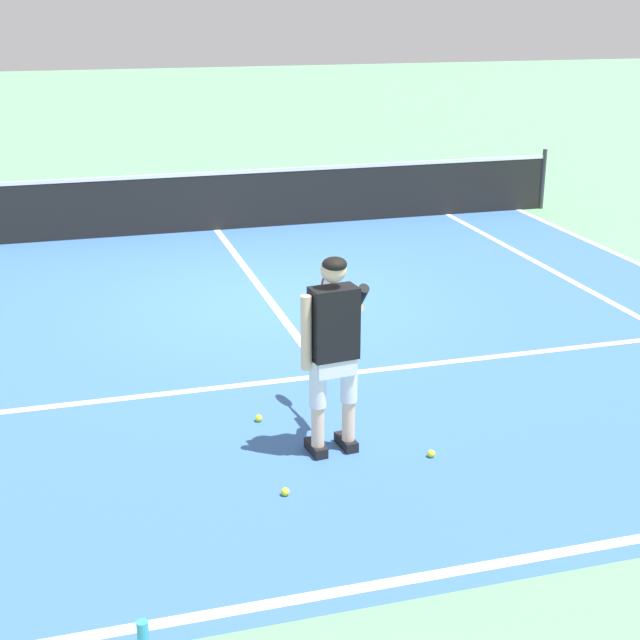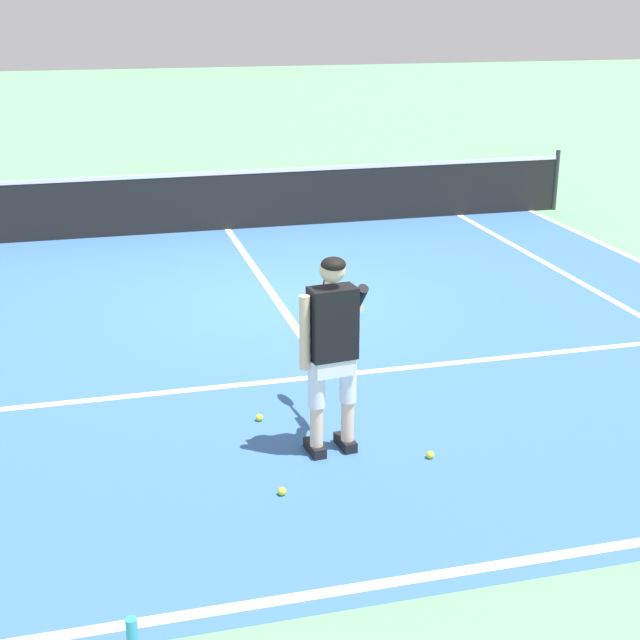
% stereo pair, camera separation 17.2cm
% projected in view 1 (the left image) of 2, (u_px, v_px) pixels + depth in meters
% --- Properties ---
extents(ground_plane, '(80.00, 80.00, 0.00)m').
position_uv_depth(ground_plane, '(271.00, 302.00, 11.58)').
color(ground_plane, '#609E70').
extents(court_inner_surface, '(10.98, 10.27, 0.00)m').
position_uv_depth(court_inner_surface, '(291.00, 328.00, 10.66)').
color(court_inner_surface, '#3866A8').
rests_on(court_inner_surface, ground).
extents(line_baseline, '(10.98, 0.10, 0.01)m').
position_uv_depth(line_baseline, '(471.00, 568.00, 6.19)').
color(line_baseline, white).
rests_on(line_baseline, ground).
extents(line_service, '(8.23, 0.10, 0.01)m').
position_uv_depth(line_service, '(326.00, 376.00, 9.33)').
color(line_service, white).
rests_on(line_service, ground).
extents(line_centre_service, '(0.10, 6.40, 0.01)m').
position_uv_depth(line_centre_service, '(259.00, 285.00, 12.23)').
color(line_centre_service, white).
rests_on(line_centre_service, ground).
extents(line_singles_right, '(0.10, 9.87, 0.01)m').
position_uv_depth(line_singles_right, '(603.00, 298.00, 11.73)').
color(line_singles_right, white).
rests_on(line_singles_right, ground).
extents(tennis_net, '(11.96, 0.08, 1.07)m').
position_uv_depth(tennis_net, '(216.00, 200.00, 14.97)').
color(tennis_net, '#333338').
rests_on(tennis_net, ground).
extents(tennis_player, '(0.61, 1.17, 1.71)m').
position_uv_depth(tennis_player, '(333.00, 342.00, 7.48)').
color(tennis_player, black).
rests_on(tennis_player, ground).
extents(tennis_ball_near_feet, '(0.07, 0.07, 0.07)m').
position_uv_depth(tennis_ball_near_feet, '(259.00, 418.00, 8.32)').
color(tennis_ball_near_feet, '#CCE02D').
rests_on(tennis_ball_near_feet, ground).
extents(tennis_ball_by_baseline, '(0.07, 0.07, 0.07)m').
position_uv_depth(tennis_ball_by_baseline, '(431.00, 454.00, 7.68)').
color(tennis_ball_by_baseline, '#CCE02D').
rests_on(tennis_ball_by_baseline, ground).
extents(tennis_ball_mid_court, '(0.07, 0.07, 0.07)m').
position_uv_depth(tennis_ball_mid_court, '(285.00, 492.00, 7.09)').
color(tennis_ball_mid_court, '#CCE02D').
rests_on(tennis_ball_mid_court, ground).
extents(water_bottle, '(0.07, 0.07, 0.25)m').
position_uv_depth(water_bottle, '(143.00, 640.00, 5.32)').
color(water_bottle, '#3393D6').
rests_on(water_bottle, ground).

